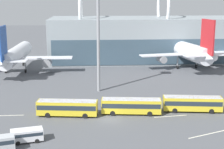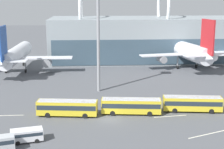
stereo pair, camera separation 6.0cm
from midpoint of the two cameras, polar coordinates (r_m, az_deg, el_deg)
ground_plane at (r=64.93m, az=-0.39°, el=-7.49°), size 440.00×440.00×0.00m
airliner_at_gate_near at (r=107.34m, az=-15.76°, el=3.12°), size 34.31×33.65×15.11m
airliner_at_gate_far at (r=112.79m, az=12.28°, el=3.93°), size 31.56×33.38×16.35m
shuttle_bus_0 at (r=66.84m, az=-7.42°, el=-5.37°), size 11.79×4.02×3.04m
shuttle_bus_1 at (r=67.43m, az=3.22°, el=-5.11°), size 11.78×3.90×3.04m
shuttle_bus_2 at (r=70.63m, az=13.23°, el=-4.60°), size 11.80×4.07×3.04m
service_van_foreground at (r=56.70m, az=-13.96°, el=-9.64°), size 5.35×3.21×2.07m
floodlight_mast at (r=81.13m, az=-2.30°, el=8.68°), size 2.68×2.68×26.97m
lane_stripe_1 at (r=67.56m, az=9.68°, el=-6.85°), size 6.55×1.08×0.01m
lane_stripe_2 at (r=74.67m, az=13.09°, el=-5.09°), size 11.44×2.81×0.01m
lane_stripe_3 at (r=60.75m, az=15.86°, el=-9.47°), size 8.17×3.64×0.01m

